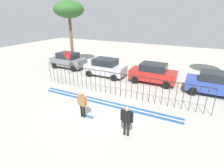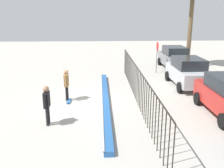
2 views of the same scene
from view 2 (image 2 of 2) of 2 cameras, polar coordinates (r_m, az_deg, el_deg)
ground_plane at (r=14.07m, az=-6.02°, el=-4.20°), size 60.00×60.00×0.00m
bowl_coping_ledge at (r=14.00m, az=-1.56°, el=-3.68°), size 11.00×0.40×0.27m
perimeter_fence at (r=13.83m, az=5.68°, el=0.57°), size 14.04×0.04×1.93m
skateboarder at (r=14.28m, az=-10.16°, el=0.47°), size 0.72×0.27×1.79m
skateboard at (r=14.30m, az=-9.60°, el=-3.75°), size 0.80×0.20×0.07m
camera_operator at (r=11.36m, az=-14.39°, el=-3.87°), size 0.72×0.27×1.78m
parked_car_gray at (r=22.94m, az=13.79°, el=5.82°), size 4.30×2.12×1.90m
parked_car_silver at (r=17.59m, az=16.64°, el=2.62°), size 4.30×2.12×1.90m
stop_sign at (r=20.84m, az=10.04°, el=6.85°), size 0.76×0.07×2.50m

